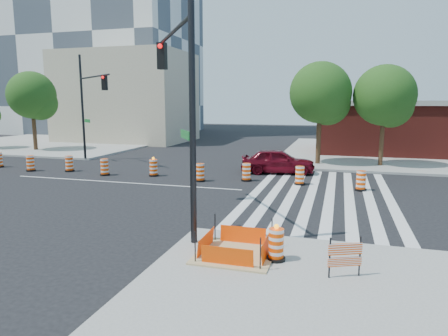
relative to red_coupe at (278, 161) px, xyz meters
The scene contains 24 objects.
ground 9.71m from the red_coupe, 145.93° to the right, with size 120.00×120.00×0.00m, color black.
sidewalk_ne 16.07m from the red_coupe, 51.57° to the left, with size 22.00×22.00×0.15m, color gray.
sidewalk_nw 28.91m from the red_coupe, 154.20° to the left, with size 22.00×22.00×0.15m, color gray.
crosswalk_east 6.21m from the red_coupe, 61.61° to the right, with size 6.75×13.50×0.01m.
lane_centerline 9.71m from the red_coupe, 145.93° to the right, with size 14.00×0.12×0.01m, color silver.
excavation_pit 14.47m from the red_coupe, 86.11° to the right, with size 2.20×2.20×0.90m.
brick_storefront 16.13m from the red_coupe, 51.57° to the left, with size 16.50×8.50×4.60m.
beige_midrise 26.33m from the red_coupe, 140.37° to the left, with size 14.00×10.00×10.00m, color tan.
red_coupe is the anchor object (origin of this frame).
signal_pole_se 13.17m from the red_coupe, 97.20° to the right, with size 3.79×5.62×8.78m.
signal_pole_nw 14.61m from the red_coupe, behind, with size 4.80×3.71×7.85m.
pit_drum 14.66m from the red_coupe, 81.52° to the right, with size 0.53×0.53×1.04m.
barricade 15.60m from the red_coupe, 75.22° to the right, with size 0.83×0.39×1.04m.
tree_north_b 24.16m from the red_coupe, 167.02° to the left, with size 4.25×4.25×7.23m.
tree_north_c 6.21m from the red_coupe, 60.25° to the left, with size 4.28×4.28×7.28m.
tree_north_d 8.77m from the red_coupe, 33.58° to the left, with size 4.12×4.12×7.00m.
median_drum_1 16.17m from the red_coupe, 166.62° to the right, with size 0.60×0.60×1.02m.
median_drum_2 13.56m from the red_coupe, 166.62° to the right, with size 0.60×0.60×1.02m.
median_drum_3 10.85m from the red_coupe, 159.87° to the right, with size 0.60×0.60×1.02m.
median_drum_4 7.81m from the red_coupe, 156.56° to the right, with size 0.60×0.60×1.18m.
median_drum_5 5.47m from the red_coupe, 135.06° to the right, with size 0.60×0.60×1.02m.
median_drum_6 3.31m from the red_coupe, 114.04° to the right, with size 0.60×0.60×1.02m.
median_drum_7 3.66m from the red_coupe, 62.20° to the right, with size 0.60×0.60×1.02m.
median_drum_8 6.20m from the red_coupe, 38.25° to the right, with size 0.60×0.60×1.02m.
Camera 1 is at (11.74, -19.60, 4.50)m, focal length 32.00 mm.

